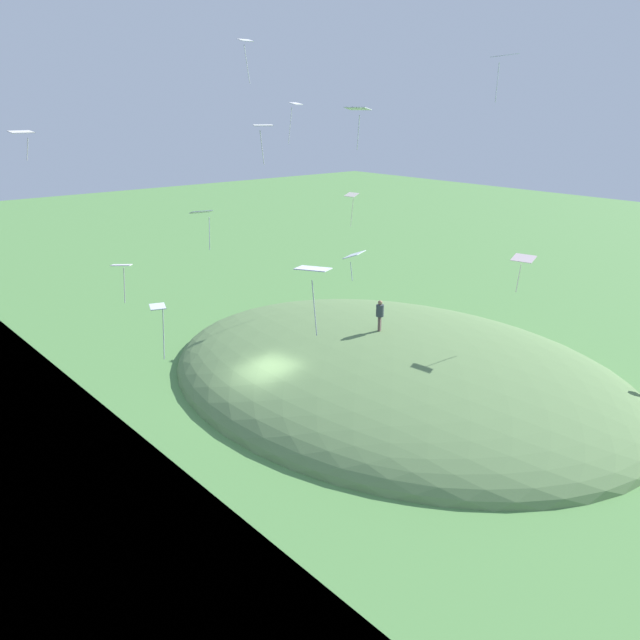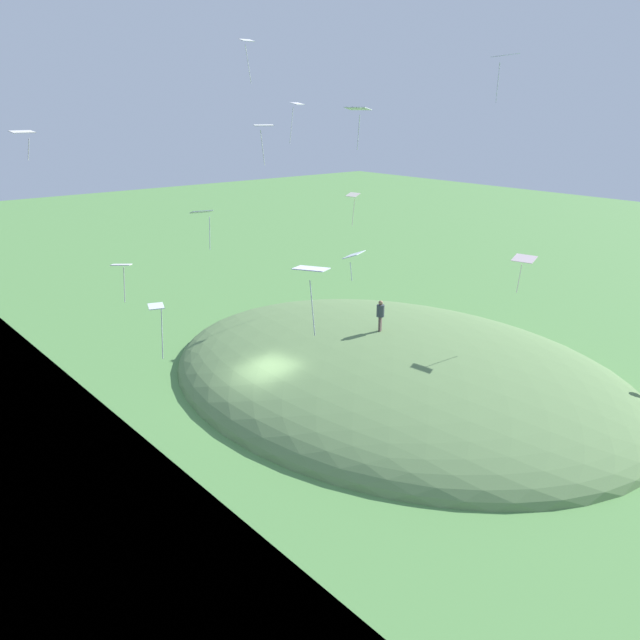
{
  "view_description": "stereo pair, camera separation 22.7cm",
  "coord_description": "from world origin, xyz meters",
  "px_view_note": "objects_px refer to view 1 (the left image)",
  "views": [
    {
      "loc": [
        -16.41,
        -23.74,
        13.4
      ],
      "look_at": [
        2.43,
        -1.26,
        3.84
      ],
      "focal_mm": 37.37,
      "sensor_mm": 36.0,
      "label": 1
    },
    {
      "loc": [
        -16.24,
        -23.89,
        13.4
      ],
      "look_at": [
        2.43,
        -1.26,
        3.84
      ],
      "focal_mm": 37.37,
      "sensor_mm": 36.0,
      "label": 2
    }
  ],
  "objects_px": {
    "kite_2": "(313,272)",
    "kite_8": "(21,133)",
    "kite_7": "(358,110)",
    "kite_11": "(523,260)",
    "kite_1": "(504,57)",
    "kite_3": "(122,268)",
    "person_watching_kites": "(380,312)",
    "kite_4": "(295,108)",
    "kite_0": "(354,255)",
    "kite_12": "(352,197)",
    "kite_10": "(159,312)",
    "kite_5": "(246,45)",
    "kite_9": "(263,128)",
    "kite_6": "(202,214)"
  },
  "relations": [
    {
      "from": "kite_0",
      "to": "kite_11",
      "type": "xyz_separation_m",
      "value": [
        8.48,
        -2.72,
        -0.96
      ]
    },
    {
      "from": "kite_1",
      "to": "kite_8",
      "type": "distance_m",
      "value": 21.45
    },
    {
      "from": "kite_3",
      "to": "kite_6",
      "type": "xyz_separation_m",
      "value": [
        4.47,
        1.09,
        1.61
      ]
    },
    {
      "from": "kite_10",
      "to": "kite_12",
      "type": "bearing_deg",
      "value": 28.56
    },
    {
      "from": "kite_1",
      "to": "kite_11",
      "type": "relative_size",
      "value": 1.1
    },
    {
      "from": "kite_9",
      "to": "kite_12",
      "type": "height_order",
      "value": "kite_9"
    },
    {
      "from": "kite_9",
      "to": "kite_6",
      "type": "bearing_deg",
      "value": 172.37
    },
    {
      "from": "person_watching_kites",
      "to": "kite_2",
      "type": "relative_size",
      "value": 0.72
    },
    {
      "from": "kite_11",
      "to": "kite_12",
      "type": "xyz_separation_m",
      "value": [
        -0.34,
        11.75,
        1.78
      ]
    },
    {
      "from": "kite_2",
      "to": "kite_9",
      "type": "bearing_deg",
      "value": 62.58
    },
    {
      "from": "kite_2",
      "to": "kite_12",
      "type": "xyz_separation_m",
      "value": [
        13.63,
        12.99,
        -0.07
      ]
    },
    {
      "from": "kite_9",
      "to": "kite_11",
      "type": "bearing_deg",
      "value": -44.19
    },
    {
      "from": "kite_8",
      "to": "kite_9",
      "type": "relative_size",
      "value": 0.7
    },
    {
      "from": "kite_7",
      "to": "kite_8",
      "type": "height_order",
      "value": "kite_7"
    },
    {
      "from": "kite_10",
      "to": "kite_12",
      "type": "relative_size",
      "value": 1.02
    },
    {
      "from": "kite_5",
      "to": "kite_9",
      "type": "xyz_separation_m",
      "value": [
        -2.74,
        -5.27,
        -4.01
      ]
    },
    {
      "from": "kite_0",
      "to": "kite_6",
      "type": "bearing_deg",
      "value": 119.59
    },
    {
      "from": "kite_2",
      "to": "kite_7",
      "type": "bearing_deg",
      "value": 38.6
    },
    {
      "from": "kite_11",
      "to": "kite_12",
      "type": "bearing_deg",
      "value": 91.68
    },
    {
      "from": "kite_11",
      "to": "kite_9",
      "type": "bearing_deg",
      "value": 135.81
    },
    {
      "from": "kite_9",
      "to": "kite_10",
      "type": "relative_size",
      "value": 0.9
    },
    {
      "from": "kite_4",
      "to": "kite_1",
      "type": "bearing_deg",
      "value": -77.96
    },
    {
      "from": "kite_7",
      "to": "kite_11",
      "type": "height_order",
      "value": "kite_7"
    },
    {
      "from": "kite_0",
      "to": "kite_5",
      "type": "xyz_separation_m",
      "value": [
        2.36,
        11.16,
        9.07
      ]
    },
    {
      "from": "kite_7",
      "to": "kite_10",
      "type": "xyz_separation_m",
      "value": [
        -11.19,
        -2.38,
        -6.34
      ]
    },
    {
      "from": "kite_0",
      "to": "kite_1",
      "type": "xyz_separation_m",
      "value": [
        7.2,
        -1.62,
        8.03
      ]
    },
    {
      "from": "kite_10",
      "to": "kite_8",
      "type": "bearing_deg",
      "value": 90.24
    },
    {
      "from": "kite_6",
      "to": "kite_10",
      "type": "distance_m",
      "value": 9.12
    },
    {
      "from": "kite_1",
      "to": "kite_2",
      "type": "bearing_deg",
      "value": -169.57
    },
    {
      "from": "kite_10",
      "to": "kite_2",
      "type": "bearing_deg",
      "value": -41.94
    },
    {
      "from": "kite_1",
      "to": "kite_11",
      "type": "xyz_separation_m",
      "value": [
        1.28,
        -1.1,
        -8.99
      ]
    },
    {
      "from": "kite_0",
      "to": "kite_3",
      "type": "height_order",
      "value": "kite_0"
    },
    {
      "from": "kite_0",
      "to": "kite_3",
      "type": "relative_size",
      "value": 0.69
    },
    {
      "from": "kite_6",
      "to": "kite_8",
      "type": "bearing_deg",
      "value": 137.88
    },
    {
      "from": "kite_2",
      "to": "kite_8",
      "type": "bearing_deg",
      "value": 104.13
    },
    {
      "from": "kite_11",
      "to": "kite_2",
      "type": "bearing_deg",
      "value": -174.92
    },
    {
      "from": "kite_12",
      "to": "kite_4",
      "type": "bearing_deg",
      "value": 163.57
    },
    {
      "from": "kite_8",
      "to": "kite_12",
      "type": "relative_size",
      "value": 0.64
    },
    {
      "from": "kite_1",
      "to": "kite_9",
      "type": "relative_size",
      "value": 1.1
    },
    {
      "from": "kite_12",
      "to": "kite_1",
      "type": "bearing_deg",
      "value": -95.02
    },
    {
      "from": "kite_4",
      "to": "kite_6",
      "type": "distance_m",
      "value": 10.17
    },
    {
      "from": "kite_9",
      "to": "kite_10",
      "type": "height_order",
      "value": "kite_9"
    },
    {
      "from": "kite_9",
      "to": "kite_8",
      "type": "bearing_deg",
      "value": 147.78
    },
    {
      "from": "kite_8",
      "to": "kite_10",
      "type": "height_order",
      "value": "kite_8"
    },
    {
      "from": "kite_4",
      "to": "kite_2",
      "type": "bearing_deg",
      "value": -126.09
    },
    {
      "from": "kite_11",
      "to": "kite_12",
      "type": "relative_size",
      "value": 0.92
    },
    {
      "from": "kite_1",
      "to": "kite_3",
      "type": "xyz_separation_m",
      "value": [
        -15.26,
        6.86,
        -8.29
      ]
    },
    {
      "from": "person_watching_kites",
      "to": "kite_4",
      "type": "xyz_separation_m",
      "value": [
        0.28,
        7.29,
        9.96
      ]
    },
    {
      "from": "person_watching_kites",
      "to": "kite_9",
      "type": "distance_m",
      "value": 10.78
    },
    {
      "from": "person_watching_kites",
      "to": "kite_0",
      "type": "height_order",
      "value": "kite_0"
    }
  ]
}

